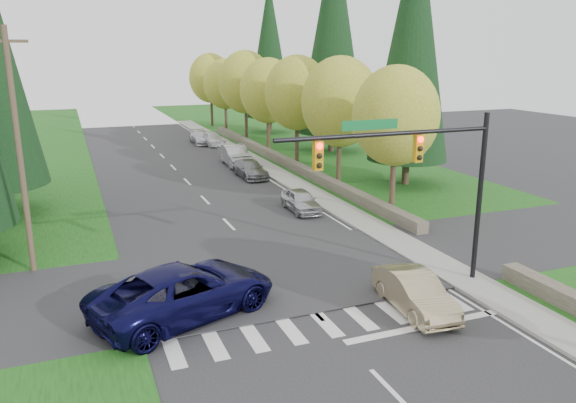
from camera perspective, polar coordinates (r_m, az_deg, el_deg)
ground at (r=17.23m, az=8.61°, el=-16.73°), size 120.00×120.00×0.00m
grass_east at (r=39.57m, az=10.57°, el=1.61°), size 14.00×110.00×0.06m
cross_street at (r=23.71m, az=-1.11°, el=-7.36°), size 120.00×8.00×0.10m
sidewalk_east at (r=38.54m, az=1.26°, el=1.56°), size 1.80×80.00×0.13m
curb_east at (r=38.23m, az=0.08°, el=1.46°), size 0.20×80.00×0.13m
stone_wall_north at (r=46.36m, az=-0.62°, el=4.22°), size 0.70×40.00×0.70m
traffic_signal at (r=21.23m, az=13.35°, el=3.64°), size 8.70×0.37×6.80m
utility_pole at (r=24.95m, az=-25.64°, el=4.59°), size 1.60×0.24×10.00m
decid_tree_0 at (r=31.62m, az=10.90°, el=8.52°), size 4.80×4.80×8.37m
decid_tree_1 at (r=37.72m, az=5.32°, el=10.04°), size 5.20×5.20×8.80m
decid_tree_2 at (r=43.98m, az=0.93°, el=10.97°), size 5.00×5.00×8.82m
decid_tree_3 at (r=50.56m, az=-2.05°, el=11.19°), size 5.00×5.00×8.55m
decid_tree_4 at (r=57.20m, az=-4.34°, el=11.99°), size 5.40×5.40×9.18m
decid_tree_5 at (r=63.89m, az=-6.41°, el=11.78°), size 4.80×4.80×8.30m
decid_tree_6 at (r=70.67m, az=-7.87°, el=12.30°), size 5.20×5.20×8.86m
conifer_e_a at (r=39.09m, az=12.57°, el=15.79°), size 5.44×5.44×17.80m
conifer_e_b at (r=51.79m, az=4.62°, el=16.92°), size 6.12×6.12×19.80m
conifer_e_c at (r=64.31m, az=-1.90°, el=15.23°), size 5.10×5.10×16.80m
sedan_champagne at (r=20.79m, az=12.74°, el=-8.98°), size 1.81×4.33×1.39m
suv_navy at (r=20.15m, az=-10.45°, el=-8.94°), size 7.32×5.26×1.85m
parked_car_a at (r=32.61m, az=1.31°, el=0.11°), size 1.60×3.78×1.27m
parked_car_b at (r=41.55m, az=-3.85°, el=3.31°), size 1.83×4.34×1.25m
parked_car_c at (r=46.04m, az=-5.36°, el=4.67°), size 1.90×4.99×1.62m
parked_car_d at (r=56.26m, az=-7.70°, el=6.35°), size 1.98×4.17×1.38m
parked_car_e at (r=57.56m, az=-8.81°, el=6.45°), size 1.81×4.42×1.28m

